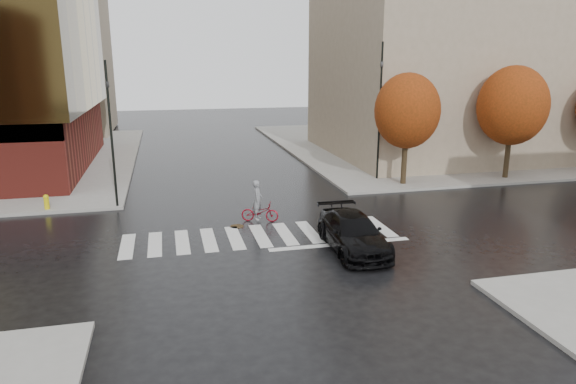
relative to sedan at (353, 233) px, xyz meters
name	(u,v)px	position (x,y,z in m)	size (l,w,h in m)	color
ground	(263,240)	(-3.28, 1.97, -0.71)	(120.00, 120.00, 0.00)	black
sidewalk_ne	(448,143)	(17.72, 22.97, -0.63)	(30.00, 30.00, 0.15)	gray
crosswalk	(260,236)	(-3.28, 2.47, -0.70)	(12.00, 3.00, 0.01)	silver
building_ne_tan	(438,35)	(13.72, 18.97, 8.44)	(16.00, 16.00, 18.00)	gray
building_nw_far	(30,30)	(-19.28, 38.97, 9.44)	(14.00, 12.00, 20.00)	gray
tree_ne_a	(407,111)	(6.72, 9.37, 3.75)	(3.80, 3.80, 6.50)	black
tree_ne_b	(513,106)	(13.72, 9.37, 3.91)	(4.20, 4.20, 6.89)	black
sedan	(353,233)	(0.00, 0.00, 0.00)	(1.98, 4.87, 1.41)	black
cyclist	(259,208)	(-2.96, 4.47, -0.03)	(1.84, 1.17, 1.98)	maroon
traffic_light_nw	(110,125)	(-9.58, 8.27, 3.52)	(0.21, 0.19, 7.19)	black
traffic_light_ne	(380,101)	(5.72, 10.97, 4.24)	(0.22, 0.24, 8.22)	black
fire_hydrant	(46,201)	(-12.92, 8.47, -0.15)	(0.27, 0.27, 0.74)	yellow
manhole	(237,226)	(-4.08, 3.97, -0.70)	(0.63, 0.63, 0.01)	#422F17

